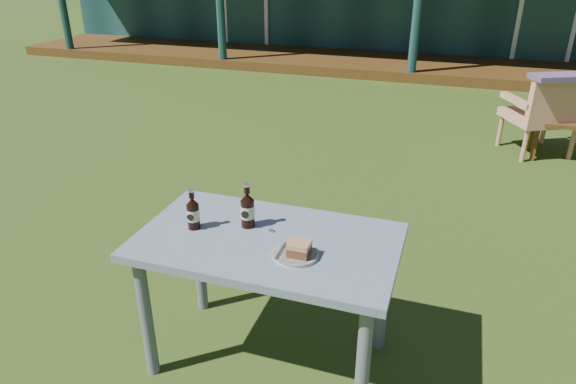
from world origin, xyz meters
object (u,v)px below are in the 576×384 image
(plate, at_px, (296,254))
(cake_slice, at_px, (299,248))
(side_table, at_px, (565,126))
(cafe_table, at_px, (268,257))
(armchair_left, at_px, (546,111))
(cola_bottle_near, at_px, (248,210))
(cola_bottle_far, at_px, (193,213))

(plate, height_order, cake_slice, cake_slice)
(cake_slice, relative_size, side_table, 0.15)
(cafe_table, bearing_deg, side_table, 63.38)
(plate, distance_m, side_table, 4.02)
(plate, distance_m, armchair_left, 3.97)
(plate, height_order, armchair_left, armchair_left)
(cafe_table, height_order, armchair_left, armchair_left)
(cola_bottle_near, height_order, side_table, cola_bottle_near)
(cake_slice, xyz_separation_m, side_table, (1.60, 3.67, -0.42))
(cake_slice, distance_m, cola_bottle_far, 0.56)
(plate, bearing_deg, cola_bottle_near, 149.12)
(cola_bottle_far, height_order, side_table, cola_bottle_far)
(cake_slice, height_order, cola_bottle_near, cola_bottle_near)
(side_table, bearing_deg, armchair_left, 169.78)
(plate, xyz_separation_m, cola_bottle_far, (-0.53, 0.08, 0.07))
(plate, bearing_deg, cafe_table, 149.72)
(cola_bottle_near, xyz_separation_m, side_table, (1.91, 3.48, -0.47))
(cola_bottle_far, distance_m, armchair_left, 4.12)
(cafe_table, xyz_separation_m, cola_bottle_far, (-0.36, -0.02, 0.18))
(cafe_table, height_order, side_table, cafe_table)
(cola_bottle_near, bearing_deg, armchair_left, 63.93)
(plate, relative_size, cola_bottle_near, 0.92)
(armchair_left, bearing_deg, cafe_table, -113.91)
(cola_bottle_far, height_order, armchair_left, cola_bottle_far)
(plate, xyz_separation_m, cake_slice, (0.02, -0.01, 0.04))
(cafe_table, bearing_deg, armchair_left, 66.09)
(cafe_table, relative_size, side_table, 2.00)
(cafe_table, distance_m, side_table, 3.99)
(cake_slice, bearing_deg, cafe_table, 150.49)
(cake_slice, bearing_deg, cola_bottle_far, 171.08)
(cola_bottle_far, relative_size, armchair_left, 0.25)
(cake_slice, distance_m, side_table, 4.02)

